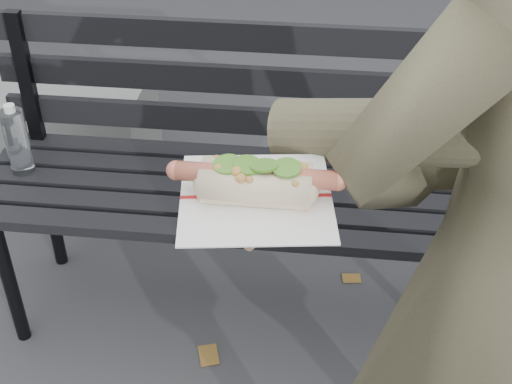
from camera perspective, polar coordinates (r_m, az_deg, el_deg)
park_bench at (r=1.97m, az=-0.65°, el=2.50°), size 1.50×0.44×0.88m
held_hotdog at (r=0.93m, az=12.10°, el=3.42°), size 0.62×0.32×0.20m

